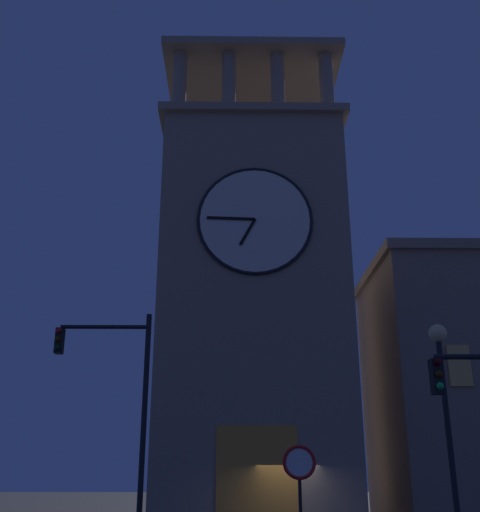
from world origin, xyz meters
The scene contains 4 objects.
clocktower centered at (1.21, -5.39, 9.87)m, with size 9.12×9.60×25.25m.
traffic_signal_mid centered at (5.46, 6.61, 4.27)m, with size 2.78×0.41×6.59m.
street_lamp centered at (-2.86, 9.67, 3.84)m, with size 0.44×0.44×5.56m.
no_horn_sign centered at (0.64, 9.52, 2.11)m, with size 0.78×0.14×2.71m.
Camera 1 is at (2.22, 24.70, 1.91)m, focal length 43.75 mm.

